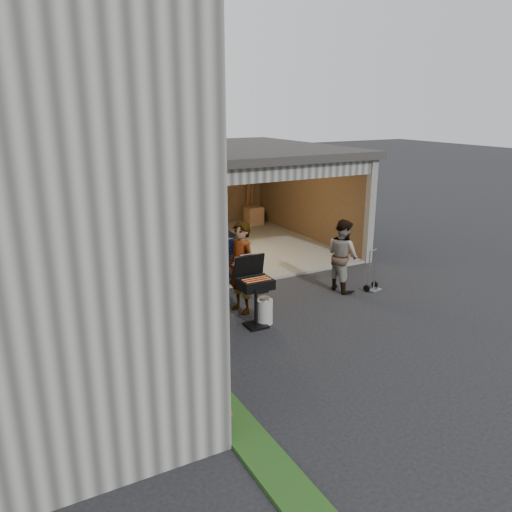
# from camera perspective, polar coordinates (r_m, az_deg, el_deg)

# --- Properties ---
(ground) EXTENTS (80.00, 80.00, 0.00)m
(ground) POSITION_cam_1_polar(r_m,az_deg,el_deg) (8.69, 8.02, -10.70)
(ground) COLOR black
(ground) RESTS_ON ground
(groundcover_strip) EXTENTS (0.50, 8.00, 0.06)m
(groundcover_strip) POSITION_cam_1_polar(r_m,az_deg,el_deg) (6.93, -2.72, -18.09)
(groundcover_strip) COLOR #193814
(groundcover_strip) RESTS_ON ground
(garage) EXTENTS (6.80, 6.30, 2.90)m
(garage) POSITION_cam_1_polar(r_m,az_deg,el_deg) (14.19, -5.58, 8.20)
(garage) COLOR #605E59
(garage) RESTS_ON ground
(minivan) EXTENTS (3.19, 5.40, 1.41)m
(minivan) POSITION_cam_1_polar(r_m,az_deg,el_deg) (13.02, -8.20, 2.08)
(minivan) COLOR black
(minivan) RESTS_ON ground
(woman) EXTENTS (0.57, 0.75, 1.85)m
(woman) POSITION_cam_1_polar(r_m,az_deg,el_deg) (9.82, -1.72, -1.37)
(woman) COLOR #A5B1D0
(woman) RESTS_ON ground
(man) EXTENTS (0.65, 0.81, 1.62)m
(man) POSITION_cam_1_polar(r_m,az_deg,el_deg) (11.19, 9.85, 0.09)
(man) COLOR #452A1B
(man) RESTS_ON ground
(bbq_grill) EXTENTS (0.60, 0.53, 1.34)m
(bbq_grill) POSITION_cam_1_polar(r_m,az_deg,el_deg) (9.20, -0.11, -3.47)
(bbq_grill) COLOR black
(bbq_grill) RESTS_ON ground
(propane_tank) EXTENTS (0.37, 0.37, 0.48)m
(propane_tank) POSITION_cam_1_polar(r_m,az_deg,el_deg) (9.53, 0.97, -6.36)
(propane_tank) COLOR #ADAEA9
(propane_tank) RESTS_ON ground
(plywood_panel) EXTENTS (0.23, 0.84, 0.92)m
(plywood_panel) POSITION_cam_1_polar(r_m,az_deg,el_deg) (7.00, -5.05, -13.55)
(plywood_panel) COLOR brown
(plywood_panel) RESTS_ON ground
(hand_truck) EXTENTS (0.42, 0.38, 0.95)m
(hand_truck) POSITION_cam_1_polar(r_m,az_deg,el_deg) (11.48, 13.19, -2.98)
(hand_truck) COLOR gray
(hand_truck) RESTS_ON ground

